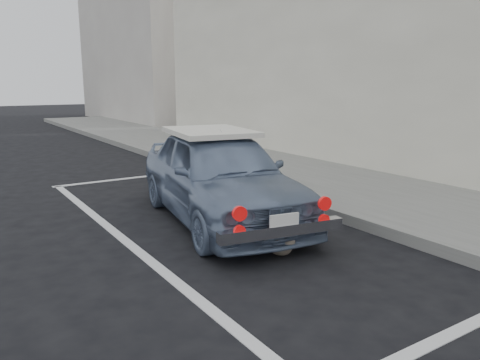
{
  "coord_description": "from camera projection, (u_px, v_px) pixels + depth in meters",
  "views": [
    {
      "loc": [
        -2.67,
        -2.33,
        1.88
      ],
      "look_at": [
        0.27,
        2.17,
        0.75
      ],
      "focal_mm": 35.0,
      "sensor_mm": 36.0,
      "label": 1
    }
  ],
  "objects": [
    {
      "name": "pline_side",
      "position": [
        123.0,
        239.0,
        5.7
      ],
      "size": [
        0.12,
        7.0,
        0.01
      ],
      "primitive_type": "cube",
      "color": "silver",
      "rests_on": "ground"
    },
    {
      "name": "sidewalk",
      "position": [
        409.0,
        204.0,
        7.06
      ],
      "size": [
        2.8,
        40.0,
        0.15
      ],
      "primitive_type": "cube",
      "color": "slate",
      "rests_on": "ground"
    },
    {
      "name": "shop_building",
      "position": [
        437.0,
        3.0,
        9.67
      ],
      "size": [
        3.5,
        18.0,
        7.0
      ],
      "color": "beige",
      "rests_on": "ground"
    },
    {
      "name": "pline_rear",
      "position": [
        456.0,
        332.0,
        3.58
      ],
      "size": [
        3.0,
        0.12,
        0.01
      ],
      "primitive_type": "cube",
      "color": "silver",
      "rests_on": "ground"
    },
    {
      "name": "pline_front",
      "position": [
        131.0,
        178.0,
        9.32
      ],
      "size": [
        3.0,
        0.12,
        0.01
      ],
      "primitive_type": "cube",
      "color": "silver",
      "rests_on": "ground"
    },
    {
      "name": "retro_coupe",
      "position": [
        220.0,
        175.0,
        6.39
      ],
      "size": [
        2.09,
        3.89,
        1.26
      ],
      "rotation": [
        0.0,
        0.0,
        -0.17
      ],
      "color": "slate",
      "rests_on": "ground"
    },
    {
      "name": "ground",
      "position": [
        361.0,
        323.0,
        3.72
      ],
      "size": [
        80.0,
        80.0,
        0.0
      ],
      "primitive_type": "plane",
      "color": "black",
      "rests_on": "ground"
    },
    {
      "name": "building_far",
      "position": [
        145.0,
        38.0,
        22.69
      ],
      "size": [
        3.5,
        10.0,
        8.0
      ],
      "primitive_type": "cube",
      "color": "#B4ABA3",
      "rests_on": "ground"
    },
    {
      "name": "cat",
      "position": [
        280.0,
        243.0,
        5.15
      ],
      "size": [
        0.24,
        0.55,
        0.29
      ],
      "rotation": [
        0.0,
        0.0,
        -0.0
      ],
      "color": "#695D50",
      "rests_on": "ground"
    }
  ]
}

